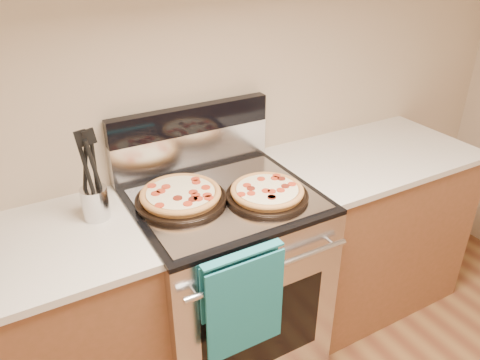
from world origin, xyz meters
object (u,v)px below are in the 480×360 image
pepperoni_pizza_front (267,192)px  utensil_crock (95,203)px  range_body (225,283)px  pepperoni_pizza_back (181,196)px

pepperoni_pizza_front → utensil_crock: utensil_crock is taller
range_body → pepperoni_pizza_front: bearing=-35.0°
range_body → pepperoni_pizza_back: size_ratio=2.44×
pepperoni_pizza_back → pepperoni_pizza_front: bearing=-24.3°
range_body → utensil_crock: 0.73m
pepperoni_pizza_front → utensil_crock: 0.68m
range_body → pepperoni_pizza_back: 0.53m
pepperoni_pizza_back → pepperoni_pizza_front: size_ratio=1.09×
utensil_crock → range_body: bearing=-12.9°
pepperoni_pizza_front → pepperoni_pizza_back: bearing=155.7°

